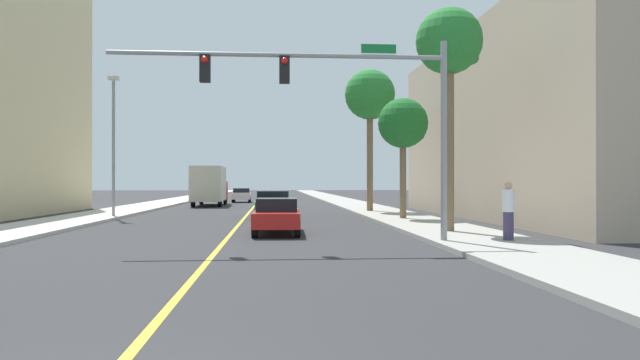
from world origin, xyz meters
TOP-DOWN VIEW (x-y plane):
  - ground at (0.00, 42.00)m, footprint 192.00×192.00m
  - sidewalk_left at (-8.36, 42.00)m, footprint 3.61×168.00m
  - sidewalk_right at (8.36, 42.00)m, footprint 3.61×168.00m
  - lane_marking_center at (0.00, 42.00)m, footprint 0.16×144.00m
  - building_right_near at (20.85, 26.25)m, footprint 17.89×26.04m
  - traffic_signal_mast at (3.72, 13.30)m, footprint 10.45×0.36m
  - street_lamp at (-7.06, 27.69)m, footprint 0.56×0.28m
  - palm_near at (8.17, 16.69)m, footprint 2.49×2.49m
  - palm_mid at (8.14, 24.40)m, footprint 2.53×2.53m
  - palm_far at (7.73, 32.11)m, footprint 3.21×3.21m
  - car_white at (-1.56, 52.66)m, footprint 1.88×4.06m
  - car_red at (1.75, 17.65)m, footprint 1.83×4.45m
  - car_green at (1.53, 26.25)m, footprint 2.00×4.65m
  - delivery_truck at (-3.73, 44.17)m, footprint 2.49×8.43m
  - pedestrian at (8.97, 13.13)m, footprint 0.38×0.38m

SIDE VIEW (x-z plane):
  - ground at x=0.00m, z-range 0.00..0.00m
  - lane_marking_center at x=0.00m, z-range 0.00..0.01m
  - sidewalk_left at x=-8.36m, z-range 0.00..0.15m
  - sidewalk_right at x=8.36m, z-range 0.00..0.15m
  - car_red at x=1.75m, z-range 0.03..1.39m
  - car_white at x=-1.56m, z-range 0.04..1.41m
  - car_green at x=1.53m, z-range 0.02..1.53m
  - pedestrian at x=8.97m, z-range 0.15..1.98m
  - delivery_truck at x=-3.73m, z-range 0.09..3.33m
  - street_lamp at x=-7.06m, z-range 0.57..8.13m
  - traffic_signal_mast at x=3.72m, z-range 1.59..7.84m
  - palm_mid at x=8.14m, z-range 1.84..7.92m
  - building_right_near at x=20.85m, z-range 0.00..10.24m
  - palm_near at x=8.17m, z-range 2.88..11.23m
  - palm_far at x=7.73m, z-range 2.93..11.95m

